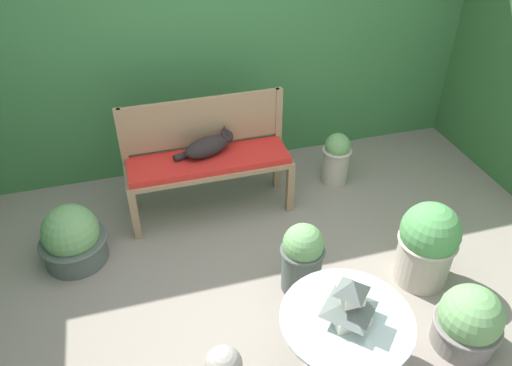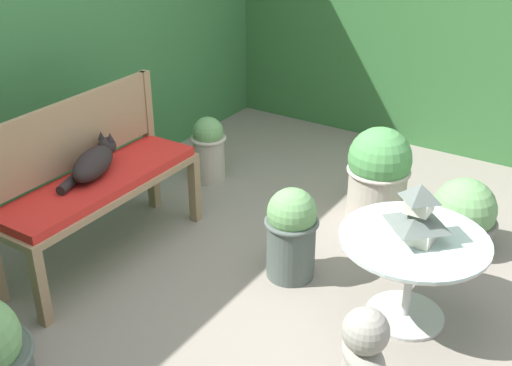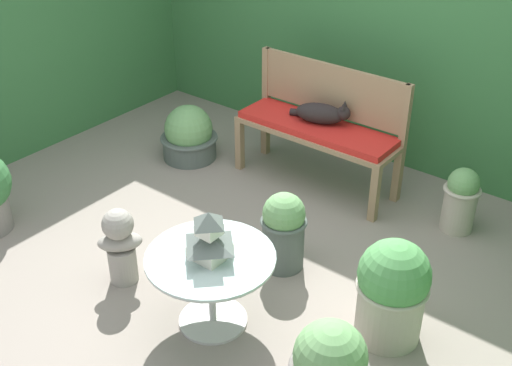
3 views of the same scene
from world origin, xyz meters
name	(u,v)px [view 3 (image 3 of 3)]	position (x,y,z in m)	size (l,w,h in m)	color
ground	(244,258)	(0.00, 0.00, 0.00)	(30.00, 30.00, 0.00)	gray
foliage_hedge_back	(411,16)	(0.00, 2.28, 1.20)	(6.40, 0.75, 2.39)	#38703D
foliage_hedge_left	(1,33)	(-2.85, 0.15, 1.03)	(0.70, 3.51, 2.05)	#38703D
garden_bench	(317,133)	(-0.18, 1.17, 0.47)	(1.37, 0.43, 0.55)	#937556
bench_backrest	(331,98)	(-0.18, 1.36, 0.71)	(1.37, 0.06, 0.99)	#937556
cat	(322,113)	(-0.17, 1.21, 0.63)	(0.52, 0.28, 0.21)	black
patio_table	(211,270)	(0.25, -0.61, 0.40)	(0.77, 0.77, 0.50)	#B7B7B2
pagoda_birdhouse	(209,238)	(0.25, -0.61, 0.63)	(0.27, 0.27, 0.30)	silver
garden_bust	(120,244)	(-0.49, -0.67, 0.29)	(0.32, 0.33, 0.55)	gray
potted_plant_path_edge	(461,199)	(1.02, 1.27, 0.26)	(0.27, 0.27, 0.51)	#ADA393
potted_plant_bench_right	(392,290)	(1.15, -0.04, 0.34)	(0.43, 0.43, 0.67)	#ADA393
potted_plant_table_near	(330,364)	(1.11, -0.64, 0.21)	(0.44, 0.44, 0.47)	slate
potted_plant_table_far	(189,136)	(-1.32, 0.86, 0.21)	(0.51, 0.51, 0.50)	#4C5651
potted_plant_bench_left	(284,230)	(0.26, 0.11, 0.30)	(0.32, 0.32, 0.57)	#4C5651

